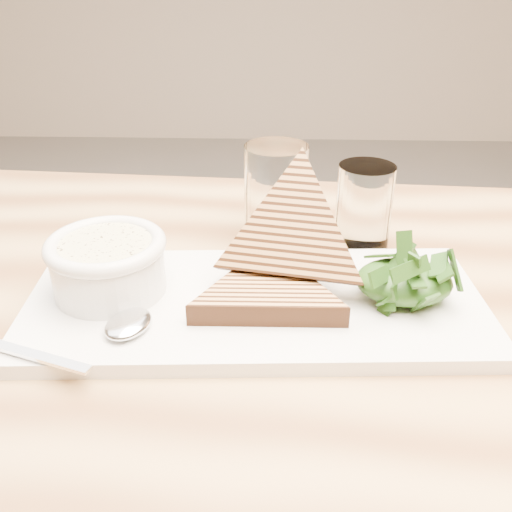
{
  "coord_description": "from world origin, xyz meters",
  "views": [
    {
      "loc": [
        -0.07,
        -0.49,
        1.06
      ],
      "look_at": [
        -0.08,
        -0.0,
        0.8
      ],
      "focal_mm": 40.0,
      "sensor_mm": 36.0,
      "label": 1
    }
  ],
  "objects_px": {
    "platter": "(255,304)",
    "soup_bowl": "(109,271)",
    "table_top": "(179,383)",
    "glass_far": "(364,206)",
    "glass_near": "(276,193)"
  },
  "relations": [
    {
      "from": "platter",
      "to": "soup_bowl",
      "type": "relative_size",
      "value": 4.07
    },
    {
      "from": "table_top",
      "to": "glass_far",
      "type": "distance_m",
      "value": 0.3
    },
    {
      "from": "glass_near",
      "to": "glass_far",
      "type": "xyz_separation_m",
      "value": [
        0.1,
        -0.02,
        -0.01
      ]
    },
    {
      "from": "glass_far",
      "to": "glass_near",
      "type": "bearing_deg",
      "value": 169.46
    },
    {
      "from": "table_top",
      "to": "soup_bowl",
      "type": "height_order",
      "value": "soup_bowl"
    },
    {
      "from": "platter",
      "to": "glass_near",
      "type": "bearing_deg",
      "value": 83.53
    },
    {
      "from": "table_top",
      "to": "glass_far",
      "type": "xyz_separation_m",
      "value": [
        0.18,
        0.23,
        0.07
      ]
    },
    {
      "from": "table_top",
      "to": "platter",
      "type": "xyz_separation_m",
      "value": [
        0.06,
        0.09,
        0.03
      ]
    },
    {
      "from": "glass_far",
      "to": "soup_bowl",
      "type": "bearing_deg",
      "value": -152.76
    },
    {
      "from": "glass_near",
      "to": "platter",
      "type": "bearing_deg",
      "value": -96.47
    },
    {
      "from": "table_top",
      "to": "platter",
      "type": "relative_size",
      "value": 3.04
    },
    {
      "from": "glass_near",
      "to": "glass_far",
      "type": "bearing_deg",
      "value": -10.54
    },
    {
      "from": "table_top",
      "to": "soup_bowl",
      "type": "bearing_deg",
      "value": 129.73
    },
    {
      "from": "platter",
      "to": "soup_bowl",
      "type": "xyz_separation_m",
      "value": [
        -0.14,
        0.01,
        0.03
      ]
    },
    {
      "from": "soup_bowl",
      "to": "glass_near",
      "type": "relative_size",
      "value": 0.95
    }
  ]
}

